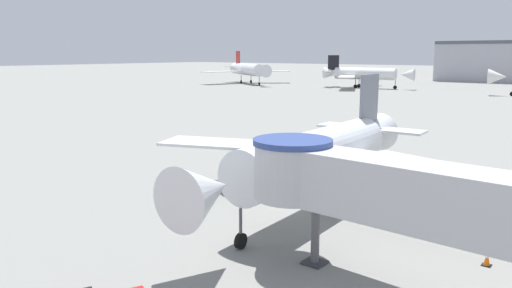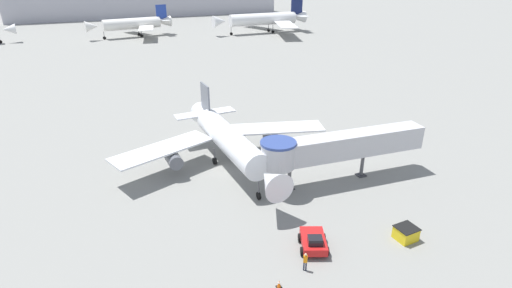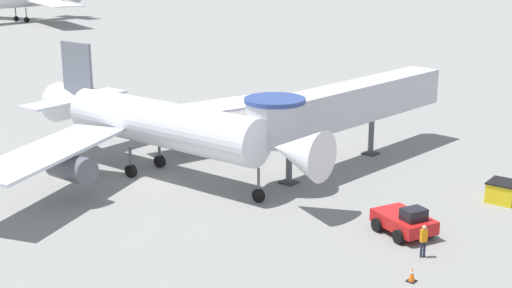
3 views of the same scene
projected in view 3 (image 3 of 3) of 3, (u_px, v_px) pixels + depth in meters
The scene contains 8 objects.
ground_plane at pixel (160, 180), 50.55m from camera, with size 800.00×800.00×0.00m, color gray.
main_airplane at pixel (158, 125), 50.50m from camera, with size 29.73×25.09×8.95m.
jet_bridge at pixel (339, 106), 52.49m from camera, with size 21.04×4.60×6.32m.
pushback_tug_red at pixel (405, 221), 40.95m from camera, with size 3.45×4.16×1.82m.
service_container_yellow at pixel (503, 192), 46.19m from camera, with size 2.11×1.97×1.36m.
traffic_cone_apron_front at pixel (412, 275), 35.33m from camera, with size 0.46×0.46×0.76m.
traffic_cone_starboard_wing at pixel (291, 144), 58.19m from camera, with size 0.46×0.46×0.76m.
ground_crew_marshaller at pixel (424, 239), 37.89m from camera, with size 0.40×0.36×1.82m.
Camera 3 is at (-32.32, -36.07, 16.23)m, focal length 50.00 mm.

